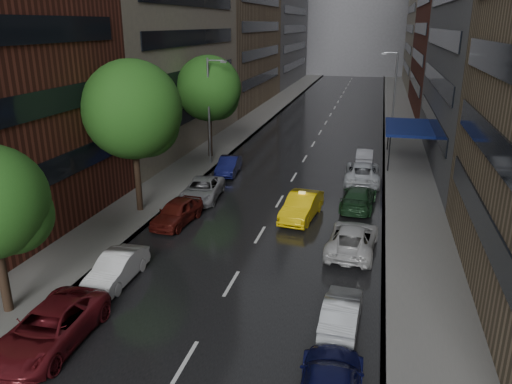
# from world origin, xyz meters

# --- Properties ---
(road) EXTENTS (14.00, 140.00, 0.01)m
(road) POSITION_xyz_m (0.00, 50.00, 0.01)
(road) COLOR black
(road) RESTS_ON ground
(sidewalk_left) EXTENTS (4.00, 140.00, 0.15)m
(sidewalk_left) POSITION_xyz_m (-9.00, 50.00, 0.07)
(sidewalk_left) COLOR gray
(sidewalk_left) RESTS_ON ground
(sidewalk_right) EXTENTS (4.00, 140.00, 0.15)m
(sidewalk_right) POSITION_xyz_m (9.00, 50.00, 0.07)
(sidewalk_right) COLOR gray
(sidewalk_right) RESTS_ON ground
(building_far) EXTENTS (40.00, 14.00, 32.00)m
(building_far) POSITION_xyz_m (0.00, 118.00, 16.00)
(building_far) COLOR slate
(building_far) RESTS_ON ground
(tree_mid) EXTENTS (6.20, 6.20, 9.87)m
(tree_mid) POSITION_xyz_m (-8.60, 17.86, 6.76)
(tree_mid) COLOR #382619
(tree_mid) RESTS_ON ground
(tree_far) EXTENTS (5.81, 5.81, 9.26)m
(tree_far) POSITION_xyz_m (-8.60, 32.40, 6.34)
(tree_far) COLOR #382619
(tree_far) RESTS_ON ground
(taxi) EXTENTS (2.34, 5.13, 1.63)m
(taxi) POSITION_xyz_m (1.96, 19.22, 0.82)
(taxi) COLOR yellow
(taxi) RESTS_ON ground
(parked_cars_left) EXTENTS (2.88, 28.89, 1.55)m
(parked_cars_left) POSITION_xyz_m (-5.40, 14.24, 0.74)
(parked_cars_left) COLOR maroon
(parked_cars_left) RESTS_ON ground
(parked_cars_right) EXTENTS (2.83, 35.55, 1.60)m
(parked_cars_right) POSITION_xyz_m (5.40, 18.53, 0.75)
(parked_cars_right) COLOR #0E1144
(parked_cars_right) RESTS_ON ground
(street_lamp_left) EXTENTS (1.74, 0.22, 9.00)m
(street_lamp_left) POSITION_xyz_m (-7.72, 30.00, 4.89)
(street_lamp_left) COLOR gray
(street_lamp_left) RESTS_ON sidewalk_left
(street_lamp_right) EXTENTS (1.74, 0.22, 9.00)m
(street_lamp_right) POSITION_xyz_m (7.72, 45.00, 4.89)
(street_lamp_right) COLOR gray
(street_lamp_right) RESTS_ON sidewalk_right
(awning) EXTENTS (4.00, 8.00, 3.12)m
(awning) POSITION_xyz_m (8.98, 35.00, 3.13)
(awning) COLOR navy
(awning) RESTS_ON sidewalk_right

